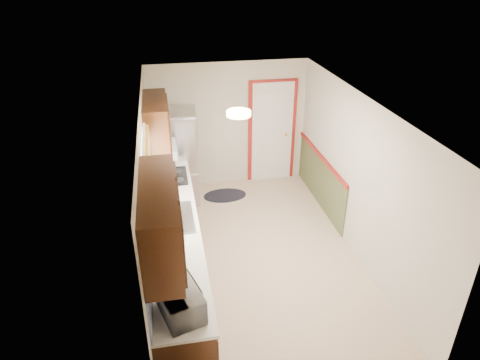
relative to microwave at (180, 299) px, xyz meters
name	(u,v)px	position (x,y,z in m)	size (l,w,h in m)	color
room_shell	(257,187)	(1.20, 1.95, 0.08)	(3.20, 5.20, 2.52)	#D0B293
kitchen_run	(171,230)	(-0.04, 1.66, -0.31)	(0.63, 4.00, 2.20)	#381B0C
back_wall_trim	(282,142)	(2.19, 4.16, -0.23)	(1.12, 2.30, 2.08)	maroon
ceiling_fixture	(239,113)	(0.90, 1.75, 1.24)	(0.30, 0.30, 0.06)	#FFD88C
microwave	(180,299)	(0.00, 0.00, 0.00)	(0.54, 0.30, 0.37)	white
refrigerator	(178,157)	(0.18, 3.91, -0.26)	(0.75, 0.74, 1.72)	#B7B7BC
rug	(225,195)	(1.02, 3.85, -1.12)	(0.82, 0.53, 0.01)	black
cooktop	(170,176)	(0.01, 2.98, -0.17)	(0.54, 0.65, 0.02)	black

